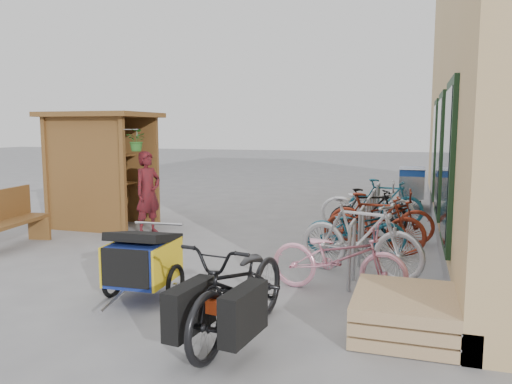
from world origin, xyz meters
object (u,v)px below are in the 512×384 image
(bench, at_px, (9,218))
(shopping_carts, at_px, (412,184))
(child_trailer, at_px, (143,259))
(bike_0, at_px, (338,257))
(kiosk, at_px, (98,153))
(bike_7, at_px, (385,202))
(cargo_bike, at_px, (240,289))
(bike_2, at_px, (355,229))
(bike_4, at_px, (381,216))
(person_kiosk, at_px, (148,193))
(pallet_stack, at_px, (404,313))
(bike_1, at_px, (360,237))
(bike_6, at_px, (367,205))
(bike_5, at_px, (369,212))
(bike_3, at_px, (374,223))

(bench, relative_size, shopping_carts, 0.96)
(child_trailer, height_order, bike_0, bike_0)
(kiosk, distance_m, bike_7, 6.21)
(bike_0, bearing_deg, shopping_carts, 0.25)
(cargo_bike, xyz_separation_m, bike_2, (0.70, 3.74, -0.08))
(bench, xyz_separation_m, bike_4, (6.18, 2.33, -0.03))
(shopping_carts, distance_m, cargo_bike, 9.00)
(child_trailer, bearing_deg, cargo_bike, -29.33)
(bench, relative_size, bike_0, 0.95)
(shopping_carts, bearing_deg, person_kiosk, -136.32)
(shopping_carts, bearing_deg, bike_0, -96.62)
(kiosk, relative_size, pallet_stack, 2.08)
(bench, relative_size, bike_1, 0.90)
(bike_0, height_order, bike_6, bike_6)
(cargo_bike, relative_size, bike_7, 1.24)
(bike_1, xyz_separation_m, bike_7, (0.11, 4.11, -0.07))
(pallet_stack, xyz_separation_m, bike_1, (-0.65, 1.88, 0.35))
(person_kiosk, bearing_deg, bike_5, -55.66)
(bike_6, bearing_deg, bike_4, -167.87)
(bench, bearing_deg, pallet_stack, -23.89)
(cargo_bike, xyz_separation_m, bike_3, (0.98, 3.90, -0.00))
(bike_0, xyz_separation_m, bike_3, (0.27, 2.20, 0.05))
(pallet_stack, height_order, child_trailer, child_trailer)
(child_trailer, height_order, bike_1, bike_1)
(kiosk, distance_m, bike_3, 5.85)
(cargo_bike, height_order, person_kiosk, person_kiosk)
(bike_1, distance_m, bike_4, 2.24)
(kiosk, xyz_separation_m, cargo_bike, (4.74, -4.51, -1.04))
(bike_0, relative_size, bike_6, 0.92)
(person_kiosk, distance_m, bike_5, 4.33)
(bike_6, distance_m, bike_7, 0.72)
(child_trailer, relative_size, bike_4, 0.82)
(pallet_stack, bearing_deg, kiosk, 148.34)
(bike_2, bearing_deg, bench, 96.37)
(bench, xyz_separation_m, bike_0, (5.85, -0.72, -0.06))
(person_kiosk, height_order, bike_6, person_kiosk)
(pallet_stack, bearing_deg, bike_1, 109.02)
(bike_5, xyz_separation_m, bike_6, (-0.10, 0.71, 0.04))
(bike_6, bearing_deg, pallet_stack, -174.86)
(bike_2, bearing_deg, shopping_carts, -15.78)
(pallet_stack, relative_size, bike_2, 0.73)
(person_kiosk, height_order, bike_3, person_kiosk)
(shopping_carts, xyz_separation_m, bike_7, (-0.54, -2.24, -0.16))
(bike_0, xyz_separation_m, bike_1, (0.18, 0.82, 0.10))
(child_trailer, bearing_deg, shopping_carts, 66.42)
(kiosk, height_order, shopping_carts, kiosk)
(bench, bearing_deg, shopping_carts, 34.99)
(bench, distance_m, bike_1, 6.04)
(bike_7, bearing_deg, bike_0, -179.00)
(bike_3, bearing_deg, child_trailer, 143.48)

